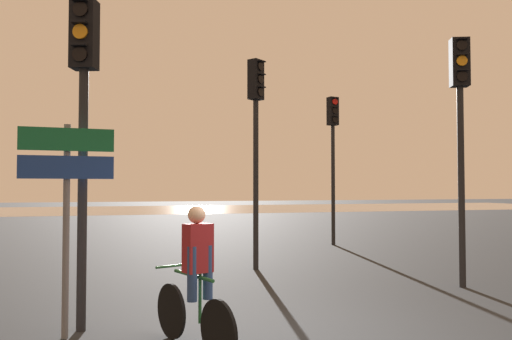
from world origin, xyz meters
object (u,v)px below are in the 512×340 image
Objects in this scene: traffic_light_far_right at (333,142)px; direction_sign_post at (67,190)px; traffic_light_center at (256,124)px; traffic_light_near_right at (460,114)px; cyclist at (196,277)px; traffic_light_near_left at (83,99)px.

direction_sign_post is (-7.23, -8.17, -1.47)m from traffic_light_far_right.
traffic_light_center is 1.02× the size of traffic_light_near_right.
traffic_light_far_right reaches higher than cyclist.
direction_sign_post is 1.60× the size of cyclist.
traffic_light_far_right reaches higher than traffic_light_near_right.
traffic_light_center is at bearing 45.94° from cyclist.
traffic_light_far_right is 1.00× the size of traffic_light_center.
traffic_light_near_right is at bearing -172.01° from direction_sign_post.
traffic_light_far_right is 2.91× the size of cyclist.
traffic_light_center reaches higher than traffic_light_near_right.
traffic_light_center is 4.28m from traffic_light_near_right.
cyclist is at bearing 30.43° from traffic_light_center.
traffic_light_near_right is 6.18m from cyclist.
traffic_light_near_left is 1.22m from direction_sign_post.
traffic_light_center reaches higher than traffic_light_near_left.
traffic_light_near_right is (6.54, 1.06, 0.22)m from traffic_light_near_left.
traffic_light_near_left is 6.63m from traffic_light_near_right.
direction_sign_post is at bearing 12.92° from traffic_light_center.
direction_sign_post is (-6.70, -1.36, -1.39)m from traffic_light_near_right.
cyclist is (1.29, -1.18, -2.15)m from traffic_light_near_left.
traffic_light_near_left is 2.77m from cyclist.
traffic_light_center is at bearing -111.25° from traffic_light_near_left.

